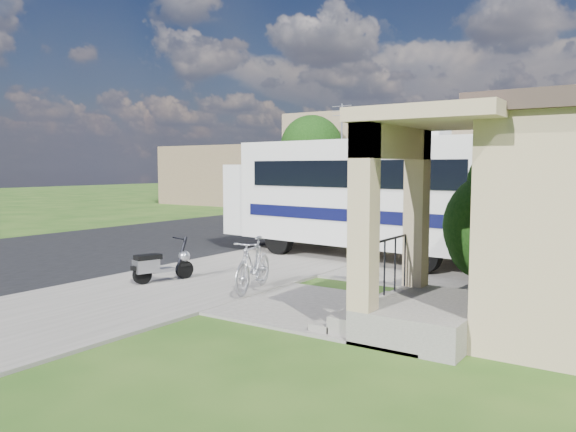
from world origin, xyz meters
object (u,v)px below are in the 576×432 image
Objects in this scene: pickup_truck at (320,203)px; motorhome at (364,193)px; garden_hose at (401,306)px; van at (365,198)px; scooter at (159,265)px; shrub at (507,222)px; bicycle at (253,267)px.

motorhome is at bearing 135.81° from pickup_truck.
garden_hose is at bearing -51.29° from motorhome.
motorhome is 16.50m from van.
scooter is 5.37m from garden_hose.
scooter is (-6.62, -2.74, -1.09)m from shrub.
scooter is 0.22× the size of pickup_truck.
motorhome reaches higher than bicycle.
van reaches higher than garden_hose.
pickup_truck reaches higher than van.
shrub is 5.03m from bicycle.
scooter is 14.63m from pickup_truck.
shrub is 7.03× the size of garden_hose.
pickup_truck is 16.29m from garden_hose.
bicycle is at bearing -173.09° from garden_hose.
shrub is 0.46× the size of pickup_truck.
shrub is at bearing 12.01° from bicycle.
bicycle is at bearing -62.96° from van.
pickup_truck is 1.19× the size of van.
van is (-11.77, 17.77, -0.74)m from shrub.
pickup_truck is (-6.33, 8.27, -0.96)m from motorhome.
van is at bearing 121.09° from scooter.
van is at bearing 117.92° from garden_hose.
van is 22.31m from garden_hose.
garden_hose is (3.04, 0.37, -0.45)m from bicycle.
pickup_truck reaches higher than garden_hose.
motorhome reaches higher than garden_hose.
scooter is 2.30m from bicycle.
garden_hose is at bearing 25.60° from scooter.
motorhome is at bearing -57.10° from van.
motorhome is 1.60× the size of van.
motorhome reaches higher than van.
motorhome is 20.49× the size of garden_hose.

